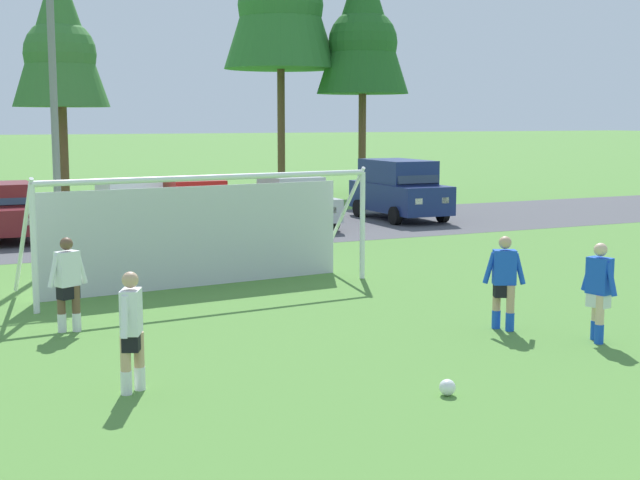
{
  "coord_description": "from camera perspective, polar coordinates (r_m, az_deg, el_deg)",
  "views": [
    {
      "loc": [
        -8.19,
        -2.43,
        3.64
      ],
      "look_at": [
        -1.35,
        11.88,
        1.47
      ],
      "focal_mm": 49.84,
      "sensor_mm": 36.0,
      "label": 1
    }
  ],
  "objects": [
    {
      "name": "parked_car_slot_left",
      "position": [
        28.44,
        -19.68,
        1.76
      ],
      "size": [
        2.11,
        4.24,
        1.72
      ],
      "color": "maroon",
      "rests_on": "ground"
    },
    {
      "name": "parked_car_slot_center",
      "position": [
        28.65,
        -8.07,
        2.18
      ],
      "size": [
        2.15,
        4.26,
        1.72
      ],
      "color": "red",
      "rests_on": "ground"
    },
    {
      "name": "player_winger_right",
      "position": [
        15.22,
        17.46,
        -3.23
      ],
      "size": [
        0.32,
        0.75,
        1.64
      ],
      "color": "beige",
      "rests_on": "ground"
    },
    {
      "name": "player_winger_left",
      "position": [
        15.79,
        -15.88,
        -2.77
      ],
      "size": [
        0.73,
        0.38,
        1.64
      ],
      "color": "brown",
      "rests_on": "ground"
    },
    {
      "name": "soccer_ball",
      "position": [
        12.02,
        8.19,
        -9.35
      ],
      "size": [
        0.22,
        0.22,
        0.22
      ],
      "color": "white",
      "rests_on": "ground"
    },
    {
      "name": "soccer_goal",
      "position": [
        19.24,
        -7.72,
        0.72
      ],
      "size": [
        7.55,
        2.56,
        2.57
      ],
      "color": "white",
      "rests_on": "ground"
    },
    {
      "name": "parking_lot_strip",
      "position": [
        28.91,
        -8.87,
        0.48
      ],
      "size": [
        52.0,
        8.4,
        0.01
      ],
      "primitive_type": "cube",
      "color": "#4C4C51",
      "rests_on": "ground"
    },
    {
      "name": "player_striker_near",
      "position": [
        12.12,
        -12.0,
        -5.81
      ],
      "size": [
        0.46,
        0.67,
        1.64
      ],
      "color": "tan",
      "rests_on": "ground"
    },
    {
      "name": "tree_right_edge",
      "position": [
        42.7,
        2.77,
        13.57
      ],
      "size": [
        4.33,
        4.33,
        11.55
      ],
      "color": "brown",
      "rests_on": "ground"
    },
    {
      "name": "street_lamp",
      "position": [
        22.83,
        -16.3,
        8.65
      ],
      "size": [
        2.0,
        0.32,
        7.93
      ],
      "color": "slate",
      "rests_on": "ground"
    },
    {
      "name": "ground_plane",
      "position": [
        19.6,
        -0.36,
        -2.91
      ],
      "size": [
        400.0,
        400.0,
        0.0
      ],
      "primitive_type": "plane",
      "color": "#518438"
    },
    {
      "name": "parked_car_slot_center_left",
      "position": [
        28.88,
        -12.12,
        2.13
      ],
      "size": [
        2.1,
        4.23,
        1.72
      ],
      "color": "silver",
      "rests_on": "ground"
    },
    {
      "name": "player_trailing_back",
      "position": [
        15.67,
        11.73,
        -2.72
      ],
      "size": [
        0.66,
        0.46,
        1.64
      ],
      "color": "tan",
      "rests_on": "ground"
    },
    {
      "name": "parked_car_slot_right",
      "position": [
        32.42,
        5.11,
        3.29
      ],
      "size": [
        2.26,
        4.66,
        2.16
      ],
      "color": "navy",
      "rests_on": "ground"
    },
    {
      "name": "parked_car_slot_center_right",
      "position": [
        29.97,
        -1.81,
        2.5
      ],
      "size": [
        2.09,
        4.23,
        1.72
      ],
      "color": "#B2B2BC",
      "rests_on": "ground"
    },
    {
      "name": "tree_center_back",
      "position": [
        36.37,
        -16.4,
        12.4
      ],
      "size": [
        3.69,
        3.69,
        9.84
      ],
      "color": "brown",
      "rests_on": "ground"
    }
  ]
}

